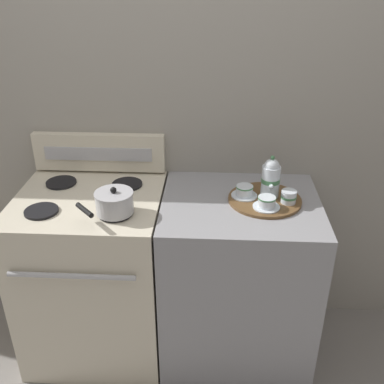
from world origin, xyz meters
The scene contains 11 objects.
ground_plane centered at (0.00, 0.00, 0.00)m, with size 6.00×6.00×0.00m, color gray.
wall_back centered at (0.00, 0.34, 1.10)m, with size 6.00×0.05×2.20m.
stove centered at (-0.38, 0.00, 0.46)m, with size 0.70×0.67×0.92m.
control_panel centered at (-0.38, 0.30, 1.03)m, with size 0.69×0.05×0.20m.
side_counter centered at (0.36, 0.00, 0.46)m, with size 0.75×0.64×0.91m.
saucepan centered at (-0.21, -0.15, 0.97)m, with size 0.24×0.24×0.12m.
serving_tray centered at (0.47, 0.02, 0.92)m, with size 0.34×0.34×0.01m.
teapot centered at (0.49, 0.04, 1.02)m, with size 0.09×0.14×0.21m.
teacup_left centered at (0.37, 0.04, 0.95)m, with size 0.12×0.12×0.05m.
teacup_right centered at (0.46, -0.07, 0.95)m, with size 0.12×0.12×0.05m.
creamer_jug centered at (0.57, -0.02, 0.96)m, with size 0.07×0.07×0.06m.
Camera 1 is at (0.22, -1.85, 1.93)m, focal length 42.00 mm.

